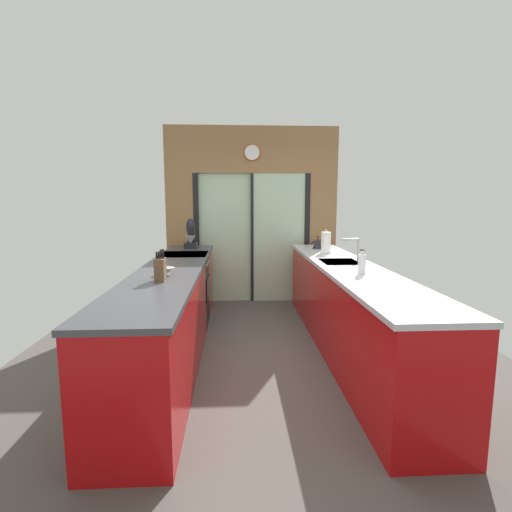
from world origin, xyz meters
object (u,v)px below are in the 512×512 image
mixing_bowl (166,271)px  kettle (318,243)px  stand_mixer (191,237)px  paper_towel_roll (326,243)px  soap_bottle (362,264)px  knife_block (160,269)px  oven_range (185,290)px

mixing_bowl → kettle: (1.78, 1.84, 0.04)m
mixing_bowl → stand_mixer: size_ratio=0.39×
stand_mixer → paper_towel_roll: 1.89m
stand_mixer → soap_bottle: 2.70m
mixing_bowl → paper_towel_roll: size_ratio=0.54×
kettle → soap_bottle: bearing=-90.1°
knife_block → soap_bottle: bearing=6.5°
mixing_bowl → paper_towel_roll: (1.78, 1.36, 0.10)m
mixing_bowl → paper_towel_roll: paper_towel_roll is taller
kettle → oven_range: bearing=-165.9°
paper_towel_roll → kettle: bearing=89.8°
oven_range → paper_towel_roll: (1.80, -0.03, 0.60)m
oven_range → mixing_bowl: (0.02, -1.39, 0.50)m
mixing_bowl → kettle: size_ratio=0.71×
oven_range → stand_mixer: stand_mixer is taller
soap_bottle → paper_towel_roll: size_ratio=0.77×
stand_mixer → paper_towel_roll: (1.78, -0.63, -0.03)m
knife_block → kettle: knife_block is taller
oven_range → kettle: size_ratio=4.00×
oven_range → soap_bottle: size_ratio=3.99×
knife_block → kettle: size_ratio=1.17×
stand_mixer → knife_block: bearing=-90.0°
oven_range → kettle: bearing=14.1°
stand_mixer → kettle: bearing=-5.0°
oven_range → mixing_bowl: 1.47m
knife_block → stand_mixer: 2.24m
knife_block → kettle: bearing=49.4°
paper_towel_roll → knife_block: bearing=-138.0°
oven_range → mixing_bowl: bearing=-89.2°
mixing_bowl → kettle: kettle is taller
oven_range → stand_mixer: 0.87m
oven_range → paper_towel_roll: paper_towel_roll is taller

